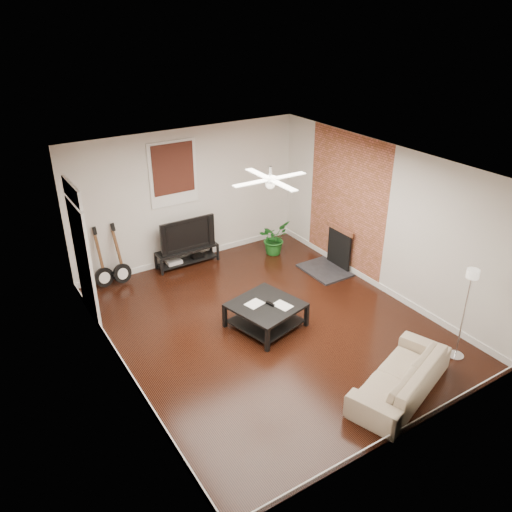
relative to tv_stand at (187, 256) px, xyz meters
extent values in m
cube|color=black|center=(0.20, -2.78, -0.19)|extent=(5.00, 6.00, 0.01)
cube|color=white|center=(0.20, -2.78, 2.61)|extent=(5.00, 6.00, 0.01)
cube|color=silver|center=(0.20, 0.22, 1.21)|extent=(5.00, 0.01, 2.80)
cube|color=silver|center=(0.20, -5.78, 1.21)|extent=(5.00, 0.01, 2.80)
cube|color=silver|center=(-2.30, -2.78, 1.21)|extent=(0.01, 6.00, 2.80)
cube|color=silver|center=(2.70, -2.78, 1.21)|extent=(0.01, 6.00, 2.80)
cube|color=brown|center=(2.69, -1.78, 1.21)|extent=(0.02, 2.20, 2.80)
cube|color=black|center=(2.40, -1.78, 0.27)|extent=(0.80, 1.10, 0.92)
cube|color=#35110E|center=(-0.10, 0.19, 1.76)|extent=(1.00, 0.06, 1.30)
cube|color=white|center=(-2.26, -0.88, 1.06)|extent=(0.08, 1.00, 2.50)
cube|color=black|center=(0.00, 0.00, 0.00)|extent=(1.32, 0.35, 0.37)
imported|color=black|center=(0.00, 0.02, 0.53)|extent=(1.19, 0.16, 0.68)
cube|color=black|center=(0.14, -2.79, 0.03)|extent=(1.27, 1.27, 0.44)
imported|color=#C1AA90|center=(0.85, -5.17, 0.09)|extent=(2.03, 1.32, 0.55)
imported|color=#1B611D|center=(1.83, -0.51, 0.18)|extent=(0.83, 0.79, 0.72)
camera|label=1|loc=(-3.89, -8.88, 4.81)|focal=35.93mm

